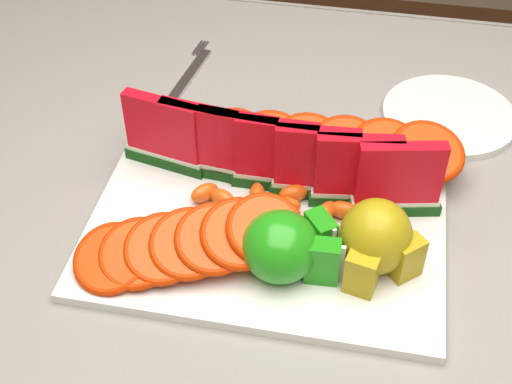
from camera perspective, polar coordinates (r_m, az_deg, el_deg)
name	(u,v)px	position (r m, az deg, el deg)	size (l,w,h in m)	color
table	(282,284)	(0.90, 2.12, -7.36)	(1.40, 0.90, 0.75)	#442D1D
tablecloth	(284,251)	(0.85, 2.23, -4.71)	(1.53, 1.03, 0.20)	slate
platter	(267,223)	(0.82, 0.92, -2.52)	(0.40, 0.30, 0.01)	silver
apple_cluster	(287,247)	(0.74, 2.52, -4.42)	(0.12, 0.11, 0.08)	#358518
pear_cluster	(377,240)	(0.75, 9.62, -3.83)	(0.10, 0.10, 0.09)	#945F17
side_plate	(449,115)	(1.01, 15.20, 5.94)	(0.24, 0.24, 0.01)	silver
fork	(187,78)	(1.05, -5.56, 9.08)	(0.04, 0.20, 0.00)	silver
watermelon_row	(277,157)	(0.82, 1.66, 2.80)	(0.39, 0.07, 0.10)	#113F11
orange_fan_front	(188,243)	(0.75, -5.44, -4.12)	(0.26, 0.15, 0.06)	#F22C00
orange_fan_back	(308,143)	(0.88, 4.19, 3.95)	(0.40, 0.12, 0.05)	#F22C00
tangerine_segments	(290,206)	(0.81, 2.75, -1.09)	(0.24, 0.07, 0.02)	orange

